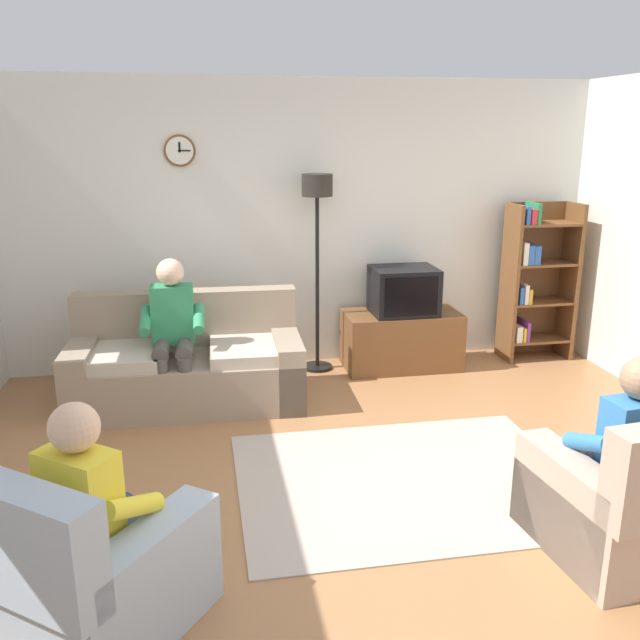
% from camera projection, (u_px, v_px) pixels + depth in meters
% --- Properties ---
extents(ground_plane, '(12.00, 12.00, 0.00)m').
position_uv_depth(ground_plane, '(370.00, 493.00, 4.28)').
color(ground_plane, '#9E6B42').
extents(back_wall_assembly, '(6.20, 0.17, 2.70)m').
position_uv_depth(back_wall_assembly, '(304.00, 225.00, 6.43)').
color(back_wall_assembly, silver).
rests_on(back_wall_assembly, ground_plane).
extents(couch, '(1.92, 0.93, 0.90)m').
position_uv_depth(couch, '(187.00, 367.00, 5.63)').
color(couch, gray).
rests_on(couch, ground_plane).
extents(tv_stand, '(1.10, 0.56, 0.55)m').
position_uv_depth(tv_stand, '(401.00, 340.00, 6.49)').
color(tv_stand, brown).
rests_on(tv_stand, ground_plane).
extents(tv, '(0.60, 0.49, 0.44)m').
position_uv_depth(tv, '(404.00, 291.00, 6.33)').
color(tv, black).
rests_on(tv, tv_stand).
extents(bookshelf, '(0.68, 0.36, 1.56)m').
position_uv_depth(bookshelf, '(534.00, 279.00, 6.65)').
color(bookshelf, brown).
rests_on(bookshelf, ground_plane).
extents(floor_lamp, '(0.28, 0.28, 1.85)m').
position_uv_depth(floor_lamp, '(317.00, 218.00, 6.13)').
color(floor_lamp, black).
rests_on(floor_lamp, ground_plane).
extents(armchair_near_window, '(1.17, 1.19, 0.90)m').
position_uv_depth(armchair_near_window, '(89.00, 574.00, 3.05)').
color(armchair_near_window, '#9EADBC').
rests_on(armchair_near_window, ground_plane).
extents(armchair_near_bookshelf, '(0.88, 0.95, 0.90)m').
position_uv_depth(armchair_near_bookshelf, '(626.00, 505.00, 3.60)').
color(armchair_near_bookshelf, tan).
rests_on(armchair_near_bookshelf, ground_plane).
extents(area_rug, '(2.20, 1.70, 0.01)m').
position_uv_depth(area_rug, '(406.00, 480.00, 4.42)').
color(area_rug, '#AD9E8E').
rests_on(area_rug, ground_plane).
extents(person_on_couch, '(0.52, 0.54, 1.24)m').
position_uv_depth(person_on_couch, '(173.00, 327.00, 5.41)').
color(person_on_couch, '#338C59').
rests_on(person_on_couch, ground_plane).
extents(person_in_left_armchair, '(0.62, 0.64, 1.12)m').
position_uv_depth(person_in_left_armchair, '(98.00, 503.00, 3.04)').
color(person_in_left_armchair, yellow).
rests_on(person_in_left_armchair, ground_plane).
extents(person_in_right_armchair, '(0.54, 0.56, 1.12)m').
position_uv_depth(person_in_right_armchair, '(621.00, 444.00, 3.60)').
color(person_in_right_armchair, '#3372B2').
rests_on(person_in_right_armchair, ground_plane).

